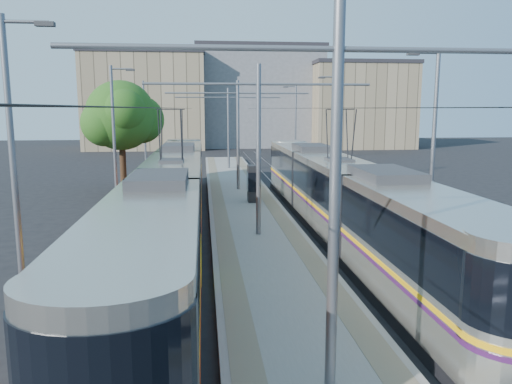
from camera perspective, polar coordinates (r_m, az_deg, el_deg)
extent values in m
plane|color=black|center=(13.71, 4.09, -14.28)|extent=(160.00, 160.00, 0.00)
cube|color=gray|center=(29.92, -1.63, -0.85)|extent=(4.00, 50.00, 0.30)
cube|color=gray|center=(29.82, -4.41, -0.61)|extent=(0.70, 50.00, 0.01)
cube|color=gray|center=(30.04, 1.13, -0.50)|extent=(0.70, 50.00, 0.01)
cube|color=gray|center=(29.93, -9.90, -1.25)|extent=(0.07, 70.00, 0.03)
cube|color=gray|center=(29.86, -7.15, -1.20)|extent=(0.07, 70.00, 0.03)
cube|color=gray|center=(30.30, 3.82, -0.99)|extent=(0.07, 70.00, 0.03)
cube|color=gray|center=(30.58, 6.47, -0.94)|extent=(0.07, 70.00, 0.03)
cube|color=black|center=(22.08, -9.38, -4.58)|extent=(2.30, 31.50, 0.40)
cube|color=#AFABA1|center=(21.74, -9.50, -0.36)|extent=(2.40, 29.90, 2.90)
cube|color=black|center=(21.67, -9.53, 0.94)|extent=(2.43, 29.90, 1.30)
cube|color=orange|center=(21.82, -9.47, -1.39)|extent=(2.43, 29.90, 0.12)
cube|color=red|center=(21.91, -9.43, -2.68)|extent=(2.42, 29.90, 1.10)
cube|color=#2D2D30|center=(21.53, -9.61, 3.84)|extent=(1.68, 3.00, 0.30)
cube|color=black|center=(22.45, 9.29, -4.34)|extent=(2.30, 27.32, 0.40)
cube|color=beige|center=(22.12, 9.40, -0.19)|extent=(2.40, 25.72, 2.90)
cube|color=black|center=(22.04, 9.44, 1.09)|extent=(2.43, 25.72, 1.30)
cube|color=#FFB30D|center=(22.19, 9.37, -1.21)|extent=(2.43, 25.72, 0.12)
cube|color=#3F1448|center=(22.21, 9.36, -1.59)|extent=(2.43, 25.72, 0.10)
cube|color=#2D2D30|center=(21.91, 9.51, 3.94)|extent=(1.68, 3.00, 0.30)
cylinder|color=slate|center=(8.82, 8.96, -1.90)|extent=(0.20, 0.20, 7.00)
cylinder|color=slate|center=(8.70, 9.43, 15.80)|extent=(9.20, 0.10, 0.10)
cylinder|color=slate|center=(20.54, 0.29, 4.69)|extent=(0.20, 0.20, 7.00)
cylinder|color=slate|center=(20.49, 0.29, 12.23)|extent=(9.20, 0.10, 0.10)
cylinder|color=slate|center=(32.47, -2.07, 6.45)|extent=(0.20, 0.20, 7.00)
cylinder|color=slate|center=(32.44, -2.10, 11.22)|extent=(9.20, 0.10, 0.10)
cylinder|color=slate|center=(44.44, -3.17, 7.27)|extent=(0.20, 0.20, 7.00)
cylinder|color=slate|center=(44.41, -3.20, 10.75)|extent=(9.20, 0.10, 0.10)
cylinder|color=black|center=(29.38, -8.79, 9.44)|extent=(0.02, 70.00, 0.02)
cylinder|color=black|center=(29.93, 5.31, 9.51)|extent=(0.02, 70.00, 0.02)
cylinder|color=slate|center=(15.35, -26.01, 2.84)|extent=(0.18, 0.18, 8.00)
cube|color=#2D2D30|center=(15.09, -22.98, 17.25)|extent=(0.50, 0.22, 0.12)
cylinder|color=slate|center=(30.83, -15.94, 6.31)|extent=(0.18, 0.18, 8.00)
cube|color=#2D2D30|center=(30.71, -14.18, 13.38)|extent=(0.50, 0.22, 0.12)
cylinder|color=slate|center=(46.66, -12.61, 7.41)|extent=(0.18, 0.18, 8.00)
cube|color=#2D2D30|center=(46.58, -11.41, 12.06)|extent=(0.50, 0.22, 0.12)
cylinder|color=slate|center=(22.62, 19.61, 5.09)|extent=(0.18, 0.18, 8.00)
cube|color=#2D2D30|center=(22.23, 17.52, 14.82)|extent=(0.50, 0.22, 0.12)
cylinder|color=slate|center=(37.67, 9.03, 7.07)|extent=(0.18, 0.18, 8.00)
cube|color=#2D2D30|center=(37.43, 7.52, 12.83)|extent=(0.50, 0.22, 0.12)
cylinder|color=slate|center=(53.27, 4.54, 7.84)|extent=(0.18, 0.18, 8.00)
cube|color=#2D2D30|center=(53.10, 3.40, 11.89)|extent=(0.50, 0.22, 0.12)
cube|color=black|center=(28.21, -0.40, 0.97)|extent=(0.55, 0.91, 2.08)
cube|color=black|center=(28.19, -0.40, 1.24)|extent=(0.58, 0.94, 1.08)
cylinder|color=#382314|center=(34.83, -14.94, 2.60)|extent=(0.42, 0.42, 3.07)
sphere|color=#1E4F16|center=(34.60, -15.19, 8.44)|extent=(4.60, 4.60, 4.60)
sphere|color=#1E4F16|center=(35.21, -13.11, 8.07)|extent=(3.26, 3.26, 3.26)
cube|color=gray|center=(72.76, -12.36, 9.93)|extent=(16.00, 12.00, 12.68)
cube|color=#262328|center=(73.13, -12.55, 15.10)|extent=(16.32, 12.24, 0.50)
cube|color=gray|center=(76.81, 0.11, 10.61)|extent=(18.00, 14.00, 14.00)
cube|color=#262328|center=(77.28, 0.11, 15.99)|extent=(18.36, 14.28, 0.50)
cube|color=gray|center=(73.79, 11.65, 9.49)|extent=(14.00, 10.00, 11.50)
cube|color=#262328|center=(74.05, 11.81, 14.13)|extent=(14.28, 10.20, 0.50)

